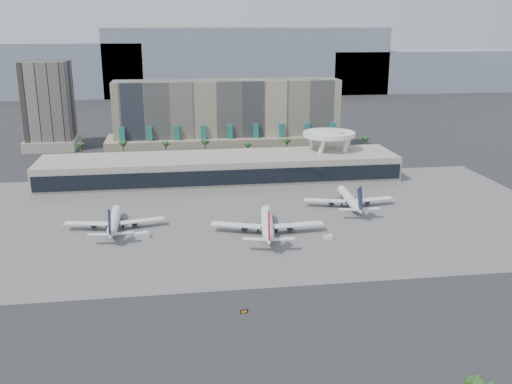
{
  "coord_description": "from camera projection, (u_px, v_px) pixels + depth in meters",
  "views": [
    {
      "loc": [
        -21.54,
        -156.19,
        72.0
      ],
      "look_at": [
        7.1,
        40.0,
        13.98
      ],
      "focal_mm": 40.0,
      "sensor_mm": 36.0,
      "label": 1
    }
  ],
  "objects": [
    {
      "name": "ground",
      "position": [
        252.0,
        274.0,
        171.54
      ],
      "size": [
        900.0,
        900.0,
        0.0
      ],
      "primitive_type": "plane",
      "color": "#232326",
      "rests_on": "ground"
    },
    {
      "name": "apron_pad",
      "position": [
        233.0,
        216.0,
        223.76
      ],
      "size": [
        260.0,
        130.0,
        0.06
      ],
      "primitive_type": "cube",
      "color": "#5B5B59",
      "rests_on": "ground"
    },
    {
      "name": "mountain_ridge",
      "position": [
        217.0,
        66.0,
        613.36
      ],
      "size": [
        680.0,
        60.0,
        70.0
      ],
      "color": "gray",
      "rests_on": "ground"
    },
    {
      "name": "hotel",
      "position": [
        228.0,
        124.0,
        333.84
      ],
      "size": [
        140.0,
        30.0,
        42.0
      ],
      "color": "#9D9379",
      "rests_on": "ground"
    },
    {
      "name": "office_tower",
      "position": [
        49.0,
        111.0,
        341.86
      ],
      "size": [
        30.0,
        30.0,
        52.0
      ],
      "color": "black",
      "rests_on": "ground"
    },
    {
      "name": "terminal",
      "position": [
        220.0,
        167.0,
        274.02
      ],
      "size": [
        170.0,
        32.5,
        14.5
      ],
      "color": "#B2A99C",
      "rests_on": "ground"
    },
    {
      "name": "saucer_structure",
      "position": [
        329.0,
        137.0,
        284.14
      ],
      "size": [
        26.0,
        26.0,
        21.89
      ],
      "color": "white",
      "rests_on": "ground"
    },
    {
      "name": "palm_row",
      "position": [
        228.0,
        144.0,
        307.26
      ],
      "size": [
        157.8,
        2.8,
        13.1
      ],
      "color": "brown",
      "rests_on": "ground"
    },
    {
      "name": "airliner_left",
      "position": [
        114.0,
        221.0,
        208.31
      ],
      "size": [
        36.65,
        37.71,
        13.02
      ],
      "rotation": [
        0.0,
        0.0,
        0.01
      ],
      "color": "white",
      "rests_on": "ground"
    },
    {
      "name": "airliner_centre",
      "position": [
        267.0,
        224.0,
        204.18
      ],
      "size": [
        40.84,
        42.29,
        14.64
      ],
      "rotation": [
        0.0,
        0.0,
        -0.13
      ],
      "color": "white",
      "rests_on": "ground"
    },
    {
      "name": "airliner_right",
      "position": [
        349.0,
        199.0,
        234.4
      ],
      "size": [
        37.63,
        38.82,
        13.4
      ],
      "rotation": [
        0.0,
        0.0,
        -0.06
      ],
      "color": "white",
      "rests_on": "ground"
    },
    {
      "name": "service_vehicle_a",
      "position": [
        142.0,
        235.0,
        200.24
      ],
      "size": [
        5.05,
        3.55,
        2.24
      ],
      "primitive_type": "cube",
      "rotation": [
        0.0,
        0.0,
        0.32
      ],
      "color": "white",
      "rests_on": "ground"
    },
    {
      "name": "service_vehicle_b",
      "position": [
        328.0,
        238.0,
        199.08
      ],
      "size": [
        3.12,
        1.87,
        1.57
      ],
      "primitive_type": "cube",
      "rotation": [
        0.0,
        0.0,
        0.04
      ],
      "color": "silver",
      "rests_on": "ground"
    },
    {
      "name": "taxiway_sign",
      "position": [
        244.0,
        311.0,
        148.33
      ],
      "size": [
        2.08,
        0.69,
        0.94
      ],
      "rotation": [
        0.0,
        0.0,
        0.2
      ],
      "color": "black",
      "rests_on": "ground"
    }
  ]
}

